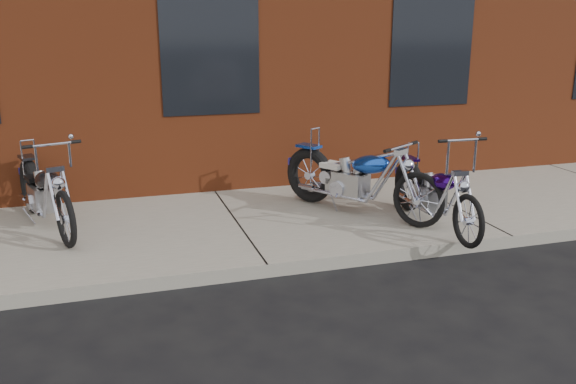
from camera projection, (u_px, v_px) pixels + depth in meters
name	position (u px, v px, depth m)	size (l,w,h in m)	color
ground	(268.00, 278.00, 6.38)	(120.00, 120.00, 0.00)	black
sidewalk	(237.00, 227.00, 7.74)	(22.00, 3.00, 0.15)	gray
chopper_purple	(434.00, 195.00, 7.47)	(0.52, 2.13, 1.19)	black
chopper_blue	(356.00, 181.00, 7.96)	(1.40, 2.10, 1.05)	black
chopper_third	(45.00, 195.00, 7.40)	(0.86, 2.19, 1.15)	black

